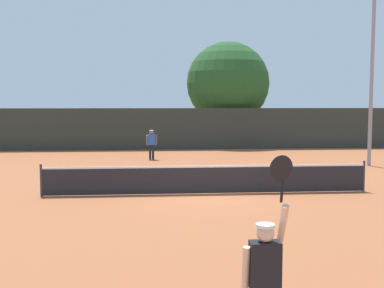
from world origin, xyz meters
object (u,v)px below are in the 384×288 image
at_px(player_receiving, 152,142).
at_px(light_pole, 372,58).
at_px(player_serving, 266,267).
at_px(tennis_ball, 254,191).
at_px(parked_car_mid, 256,132).
at_px(parked_car_near, 70,132).
at_px(large_tree, 228,83).

height_order(player_receiving, light_pole, light_pole).
relative_size(player_serving, player_receiving, 1.53).
bearing_deg(player_serving, tennis_ball, 78.48).
bearing_deg(parked_car_mid, player_serving, -103.90).
bearing_deg(player_receiving, tennis_ball, 110.17).
bearing_deg(parked_car_near, parked_car_mid, 6.70).
height_order(light_pole, parked_car_near, light_pole).
bearing_deg(parked_car_near, large_tree, -8.11).
bearing_deg(light_pole, player_receiving, 162.06).
distance_m(player_receiving, parked_car_mid, 14.17).
bearing_deg(tennis_ball, player_receiving, 110.17).
xyz_separation_m(player_receiving, light_pole, (10.62, -3.44, 4.22)).
height_order(player_serving, parked_car_mid, player_serving).
height_order(large_tree, parked_car_near, large_tree).
xyz_separation_m(large_tree, parked_car_near, (-11.84, 3.32, -3.69)).
bearing_deg(player_receiving, parked_car_mid, -125.87).
distance_m(tennis_ball, large_tree, 18.71).
bearing_deg(tennis_ball, parked_car_mid, 77.39).
distance_m(player_receiving, large_tree, 10.61).
distance_m(player_serving, player_receiving, 19.97).
distance_m(large_tree, parked_car_near, 12.84).
bearing_deg(player_serving, light_pole, 60.97).
xyz_separation_m(large_tree, parked_car_mid, (2.80, 3.10, -3.69)).
xyz_separation_m(light_pole, parked_car_mid, (-2.32, 14.92, -4.42)).
height_order(player_serving, tennis_ball, player_serving).
height_order(player_serving, light_pole, light_pole).
bearing_deg(large_tree, parked_car_near, 164.32).
xyz_separation_m(tennis_ball, parked_car_mid, (4.74, 21.17, 0.74)).
relative_size(player_serving, parked_car_mid, 0.57).
bearing_deg(large_tree, player_receiving, -123.26).
relative_size(large_tree, parked_car_near, 1.69).
height_order(light_pole, large_tree, light_pole).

